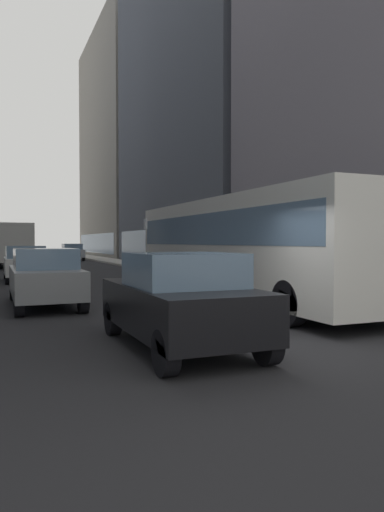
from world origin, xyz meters
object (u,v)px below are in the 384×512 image
car_black_suv (180,300)px  car_silver_sedan (72,252)px  box_truck (14,244)px  car_white_van (25,263)px  car_red_coupe (11,253)px  dalmatian_dog (267,309)px  transit_bus (242,243)px  car_grey_wagon (45,277)px

car_black_suv → car_silver_sedan: same height
car_silver_sedan → box_truck: size_ratio=0.61×
car_white_van → car_red_coupe: same height
car_silver_sedan → dalmatian_dog: size_ratio=4.76×
transit_bus → car_black_suv: (-4.00, -5.17, -0.96)m
car_red_coupe → box_truck: size_ratio=0.59×
transit_bus → car_silver_sedan: transit_bus is taller
car_grey_wagon → box_truck: box_truck is taller
car_silver_sedan → dalmatian_dog: car_silver_sedan is taller
car_grey_wagon → car_silver_sedan: (5.60, 33.00, 0.00)m
car_white_van → car_grey_wagon: same height
car_grey_wagon → dalmatian_dog: bearing=-59.3°
car_white_van → dalmatian_dog: bearing=-76.8°
car_red_coupe → car_black_suv: 36.96m
car_silver_sedan → box_truck: bearing=-118.2°
car_black_suv → box_truck: (-1.60, 28.95, 0.85)m
car_silver_sedan → box_truck: 11.88m
dalmatian_dog → box_truck: bearing=97.1°
car_white_van → car_silver_sedan: same height
transit_bus → car_white_van: transit_bus is taller
car_grey_wagon → dalmatian_dog: size_ratio=4.67×
transit_bus → car_grey_wagon: (-5.60, 1.22, -0.95)m
car_silver_sedan → transit_bus: bearing=-90.0°
car_black_suv → transit_bus: bearing=52.3°
car_silver_sedan → box_truck: box_truck is taller
car_black_suv → dalmatian_dog: size_ratio=4.06×
car_black_suv → box_truck: box_truck is taller
car_white_van → car_grey_wagon: size_ratio=0.95×
car_black_suv → dalmatian_dog: 2.01m
car_black_suv → car_grey_wagon: (-1.60, 6.38, 0.00)m
car_grey_wagon → car_silver_sedan: size_ratio=0.98×
car_white_van → dalmatian_dog: 15.57m
car_red_coupe → car_silver_sedan: size_ratio=0.96×
car_silver_sedan → box_truck: (-5.60, -10.44, 0.84)m
car_black_suv → car_silver_sedan: (4.00, 39.39, 0.00)m
transit_bus → car_red_coupe: transit_bus is taller
transit_bus → dalmatian_dog: (-2.05, -4.75, -1.26)m
car_red_coupe → car_grey_wagon: (-0.00, -30.54, -0.00)m
car_red_coupe → box_truck: box_truck is taller
transit_bus → car_black_suv: bearing=-127.7°
car_black_suv → dalmatian_dog: car_black_suv is taller
car_red_coupe → box_truck: 8.02m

